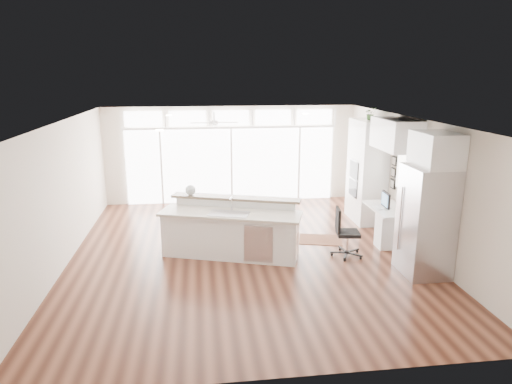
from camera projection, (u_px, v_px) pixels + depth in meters
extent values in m
cube|color=#401E13|center=(246.00, 253.00, 9.37)|extent=(7.00, 8.00, 0.02)
cube|color=white|center=(246.00, 121.00, 8.68)|extent=(7.00, 8.00, 0.02)
cube|color=beige|center=(231.00, 155.00, 12.86)|extent=(7.00, 0.04, 2.70)
cube|color=beige|center=(283.00, 276.00, 5.18)|extent=(7.00, 0.04, 2.70)
cube|color=beige|center=(62.00, 195.00, 8.59)|extent=(0.04, 8.00, 2.70)
cube|color=beige|center=(414.00, 184.00, 9.45)|extent=(0.04, 8.00, 2.70)
cube|color=white|center=(231.00, 165.00, 12.88)|extent=(5.80, 0.06, 2.08)
cube|color=white|center=(231.00, 118.00, 12.54)|extent=(5.90, 0.06, 0.40)
cube|color=white|center=(406.00, 172.00, 9.68)|extent=(0.04, 0.85, 0.85)
cube|color=white|center=(214.00, 119.00, 11.36)|extent=(1.16, 1.16, 0.32)
cube|color=white|center=(245.00, 121.00, 8.88)|extent=(3.40, 3.00, 0.02)
cube|color=white|center=(367.00, 171.00, 11.16)|extent=(0.64, 1.20, 2.50)
cube|color=white|center=(387.00, 225.00, 9.94)|extent=(0.72, 1.30, 0.76)
cube|color=white|center=(396.00, 134.00, 9.44)|extent=(0.64, 1.30, 0.64)
cube|color=silver|center=(426.00, 221.00, 8.19)|extent=(0.76, 0.90, 2.00)
cube|color=white|center=(436.00, 150.00, 7.87)|extent=(0.64, 0.90, 0.60)
cube|color=black|center=(394.00, 172.00, 10.31)|extent=(0.06, 0.22, 0.80)
cube|color=white|center=(231.00, 229.00, 9.10)|extent=(2.99, 1.88, 1.11)
cube|color=#3C1E13|center=(321.00, 240.00, 10.09)|extent=(1.07, 0.88, 0.01)
cube|color=black|center=(348.00, 233.00, 9.08)|extent=(0.58, 0.55, 1.00)
sphere|color=silver|center=(191.00, 190.00, 9.48)|extent=(0.29, 0.29, 0.22)
cube|color=black|center=(386.00, 200.00, 9.78)|extent=(0.10, 0.45, 0.37)
cube|color=white|center=(378.00, 208.00, 9.81)|extent=(0.12, 0.30, 0.01)
imported|color=#345B27|center=(371.00, 115.00, 10.81)|extent=(0.27, 0.30, 0.24)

